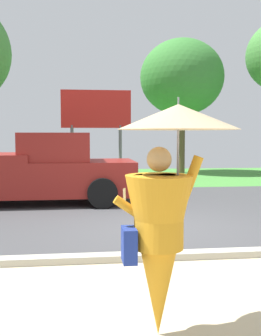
# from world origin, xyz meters

# --- Properties ---
(ground_plane) EXTENTS (40.00, 22.00, 0.20)m
(ground_plane) POSITION_xyz_m (0.00, 2.95, -0.05)
(ground_plane) COLOR #424244
(monk_pedestrian) EXTENTS (1.11, 1.07, 2.13)m
(monk_pedestrian) POSITION_xyz_m (-0.70, -4.19, 1.13)
(monk_pedestrian) COLOR orange
(monk_pedestrian) RESTS_ON ground_plane
(pickup_truck) EXTENTS (5.20, 2.28, 1.88)m
(pickup_truck) POSITION_xyz_m (-2.60, 3.27, 0.87)
(pickup_truck) COLOR maroon
(pickup_truck) RESTS_ON ground_plane
(roadside_billboard) EXTENTS (2.60, 0.12, 3.50)m
(roadside_billboard) POSITION_xyz_m (-0.89, 7.44, 2.55)
(roadside_billboard) COLOR slate
(roadside_billboard) RESTS_ON ground_plane
(tree_right_mid) EXTENTS (4.03, 4.03, 6.46)m
(tree_right_mid) POSITION_xyz_m (3.40, 11.56, 4.61)
(tree_right_mid) COLOR brown
(tree_right_mid) RESTS_ON ground_plane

